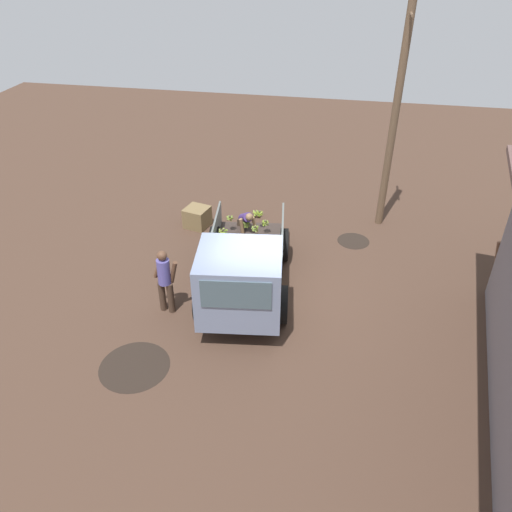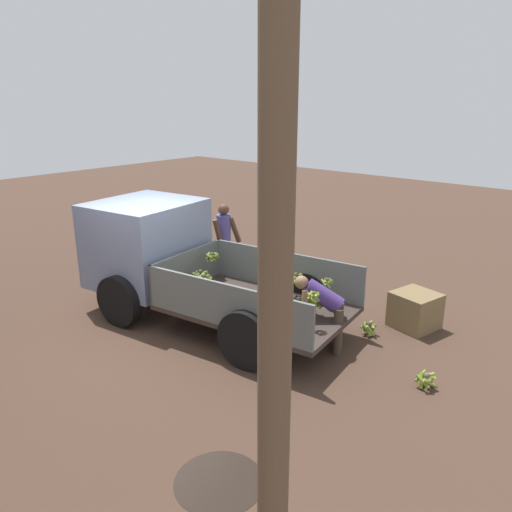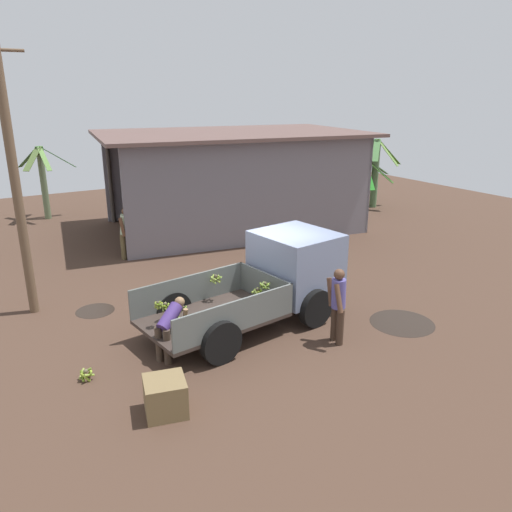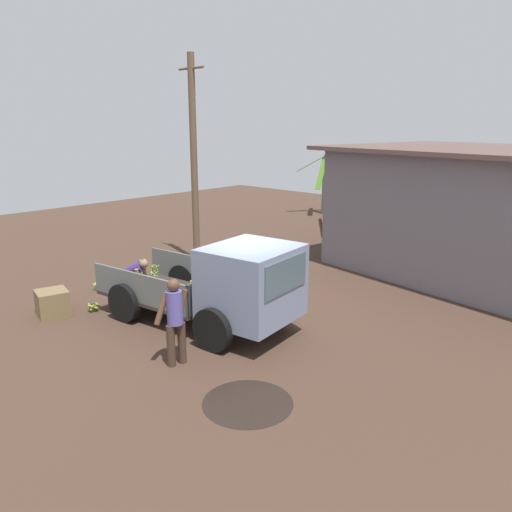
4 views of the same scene
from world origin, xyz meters
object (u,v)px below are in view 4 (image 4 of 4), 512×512
at_px(cargo_truck, 234,286).
at_px(utility_pole, 194,160).
at_px(banana_bunch_on_ground_1, 98,285).
at_px(wooden_crate_0, 53,303).
at_px(person_foreground_visitor, 175,318).
at_px(banana_bunch_on_ground_0, 93,306).
at_px(person_worker_loading, 131,277).
at_px(person_bystander_near_shed, 328,233).

relative_size(cargo_truck, utility_pole, 0.77).
xyz_separation_m(banana_bunch_on_ground_1, wooden_crate_0, (0.91, -1.69, 0.18)).
relative_size(person_foreground_visitor, banana_bunch_on_ground_0, 5.85).
height_order(person_foreground_visitor, banana_bunch_on_ground_1, person_foreground_visitor).
height_order(cargo_truck, banana_bunch_on_ground_1, cargo_truck).
xyz_separation_m(cargo_truck, person_worker_loading, (-3.02, -0.56, -0.33)).
bearing_deg(wooden_crate_0, banana_bunch_on_ground_1, 118.39).
distance_m(utility_pole, banana_bunch_on_ground_0, 5.89).
bearing_deg(person_bystander_near_shed, wooden_crate_0, -38.87).
distance_m(utility_pole, wooden_crate_0, 6.34).
relative_size(cargo_truck, banana_bunch_on_ground_1, 16.47).
bearing_deg(wooden_crate_0, banana_bunch_on_ground_0, 60.68).
height_order(utility_pole, person_worker_loading, utility_pole).
xyz_separation_m(person_worker_loading, wooden_crate_0, (-0.75, -1.67, -0.41)).
bearing_deg(banana_bunch_on_ground_1, person_bystander_near_shed, 66.89).
distance_m(person_worker_loading, banana_bunch_on_ground_0, 1.11).
relative_size(banana_bunch_on_ground_0, wooden_crate_0, 0.42).
relative_size(utility_pole, person_bystander_near_shed, 3.79).
bearing_deg(banana_bunch_on_ground_1, person_foreground_visitor, -13.90).
height_order(utility_pole, wooden_crate_0, utility_pole).
distance_m(cargo_truck, banana_bunch_on_ground_1, 4.80).
bearing_deg(cargo_truck, banana_bunch_on_ground_1, 179.00).
distance_m(person_foreground_visitor, person_bystander_near_shed, 8.10).
relative_size(person_bystander_near_shed, banana_bunch_on_ground_1, 5.66).
relative_size(banana_bunch_on_ground_1, wooden_crate_0, 0.44).
bearing_deg(person_foreground_visitor, cargo_truck, -73.12).
distance_m(cargo_truck, wooden_crate_0, 4.44).
xyz_separation_m(cargo_truck, banana_bunch_on_ground_1, (-4.69, -0.54, -0.92)).
xyz_separation_m(person_foreground_visitor, banana_bunch_on_ground_1, (-4.93, 1.22, -0.79)).
xyz_separation_m(utility_pole, banana_bunch_on_ground_0, (1.72, -4.69, -3.11)).
bearing_deg(person_bystander_near_shed, cargo_truck, -8.76).
relative_size(cargo_truck, wooden_crate_0, 7.27).
relative_size(person_foreground_visitor, wooden_crate_0, 2.47).
height_order(person_worker_loading, wooden_crate_0, person_worker_loading).
distance_m(cargo_truck, banana_bunch_on_ground_0, 3.76).
bearing_deg(cargo_truck, banana_bunch_on_ground_0, -164.06).
bearing_deg(banana_bunch_on_ground_0, person_foreground_visitor, -4.89).
bearing_deg(banana_bunch_on_ground_1, cargo_truck, 6.57).
relative_size(banana_bunch_on_ground_0, banana_bunch_on_ground_1, 0.96).
bearing_deg(wooden_crate_0, person_bystander_near_shed, 77.07).
bearing_deg(wooden_crate_0, person_worker_loading, 65.74).
height_order(cargo_truck, utility_pole, utility_pole).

